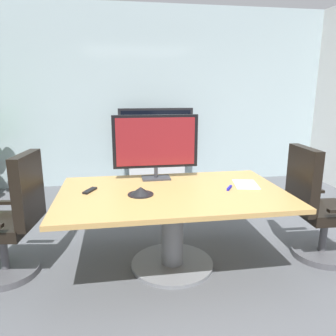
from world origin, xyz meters
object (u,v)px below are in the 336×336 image
(office_chair_right, at_px, (317,213))
(tv_monitor, at_px, (156,143))
(conference_phone, at_px, (141,191))
(wall_display_unit, at_px, (156,161))
(conference_table, at_px, (172,210))
(office_chair_left, at_px, (12,226))
(remote_control, at_px, (90,190))

(office_chair_right, relative_size, tv_monitor, 1.30)
(conference_phone, bearing_deg, wall_display_unit, 80.12)
(conference_table, xyz_separation_m, tv_monitor, (-0.09, 0.44, 0.53))
(office_chair_left, bearing_deg, office_chair_right, 95.53)
(conference_table, distance_m, office_chair_right, 1.39)
(conference_table, xyz_separation_m, office_chair_left, (-1.38, 0.07, -0.09))
(office_chair_left, xyz_separation_m, tv_monitor, (1.29, 0.37, 0.63))
(conference_table, relative_size, wall_display_unit, 1.51)
(office_chair_left, distance_m, office_chair_right, 2.77)
(office_chair_left, distance_m, wall_display_unit, 2.88)
(tv_monitor, height_order, remote_control, tv_monitor)
(office_chair_right, xyz_separation_m, wall_display_unit, (-1.22, 2.56, -0.01))
(conference_table, relative_size, remote_control, 11.64)
(wall_display_unit, distance_m, conference_phone, 2.61)
(office_chair_right, distance_m, conference_phone, 1.69)
(conference_phone, xyz_separation_m, remote_control, (-0.43, 0.16, -0.02))
(office_chair_right, distance_m, tv_monitor, 1.68)
(tv_monitor, height_order, conference_phone, tv_monitor)
(conference_table, distance_m, tv_monitor, 0.70)
(tv_monitor, bearing_deg, conference_phone, -111.26)
(office_chair_right, xyz_separation_m, tv_monitor, (-1.48, 0.49, 0.63))
(office_chair_left, height_order, office_chair_right, same)
(wall_display_unit, bearing_deg, office_chair_right, -64.46)
(office_chair_left, xyz_separation_m, conference_phone, (1.10, -0.12, 0.30))
(conference_table, height_order, wall_display_unit, wall_display_unit)
(office_chair_right, distance_m, wall_display_unit, 2.83)
(conference_phone, bearing_deg, conference_table, 11.16)
(office_chair_left, bearing_deg, conference_phone, 91.75)
(conference_table, height_order, conference_phone, conference_phone)
(tv_monitor, bearing_deg, office_chair_left, -164.02)
(tv_monitor, bearing_deg, conference_table, -77.88)
(conference_table, xyz_separation_m, conference_phone, (-0.28, -0.06, 0.21))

